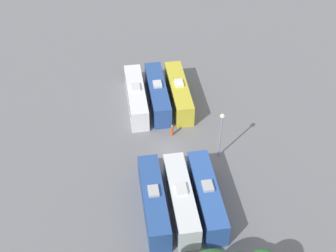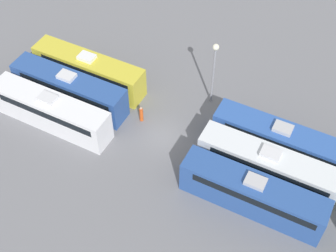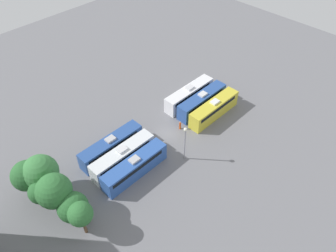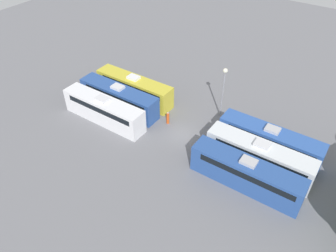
# 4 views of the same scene
# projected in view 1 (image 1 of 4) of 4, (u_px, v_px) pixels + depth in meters

# --- Properties ---
(ground_plane) EXTENTS (114.83, 114.83, 0.00)m
(ground_plane) POSITION_uv_depth(u_px,v_px,m) (168.00, 149.00, 61.80)
(ground_plane) COLOR slate
(bus_0) EXTENTS (2.49, 11.75, 3.59)m
(bus_0) POSITION_uv_depth(u_px,v_px,m) (179.00, 92.00, 68.18)
(bus_0) COLOR gold
(bus_0) RESTS_ON ground_plane
(bus_1) EXTENTS (2.49, 11.75, 3.59)m
(bus_1) POSITION_uv_depth(u_px,v_px,m) (158.00, 93.00, 67.96)
(bus_1) COLOR #284C93
(bus_1) RESTS_ON ground_plane
(bus_2) EXTENTS (2.49, 11.75, 3.59)m
(bus_2) POSITION_uv_depth(u_px,v_px,m) (136.00, 96.00, 67.47)
(bus_2) COLOR white
(bus_2) RESTS_ON ground_plane
(bus_3) EXTENTS (2.49, 11.75, 3.59)m
(bus_3) POSITION_uv_depth(u_px,v_px,m) (207.00, 196.00, 53.57)
(bus_3) COLOR #2D56A8
(bus_3) RESTS_ON ground_plane
(bus_4) EXTENTS (2.49, 11.75, 3.59)m
(bus_4) POSITION_uv_depth(u_px,v_px,m) (181.00, 198.00, 53.26)
(bus_4) COLOR silver
(bus_4) RESTS_ON ground_plane
(bus_5) EXTENTS (2.49, 11.75, 3.59)m
(bus_5) POSITION_uv_depth(u_px,v_px,m) (154.00, 201.00, 53.01)
(bus_5) COLOR #284C93
(bus_5) RESTS_ON ground_plane
(worker_person) EXTENTS (0.36, 0.36, 1.75)m
(worker_person) POSITION_uv_depth(u_px,v_px,m) (172.00, 131.00, 63.35)
(worker_person) COLOR #CC4C19
(worker_person) RESTS_ON ground_plane
(light_pole) EXTENTS (0.60, 0.60, 7.01)m
(light_pole) POSITION_uv_depth(u_px,v_px,m) (221.00, 128.00, 57.76)
(light_pole) COLOR gray
(light_pole) RESTS_ON ground_plane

